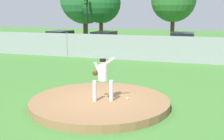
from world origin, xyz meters
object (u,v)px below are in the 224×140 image
pitcher_youth (103,75)px  parked_car_teal (61,40)px  parked_car_burgundy (104,41)px  traffic_light_near (87,11)px  parked_car_charcoal (182,44)px  baseball (128,98)px

pitcher_youth → parked_car_teal: 17.08m
parked_car_burgundy → traffic_light_near: bearing=128.5°
pitcher_youth → traffic_light_near: (-8.85, 19.08, 2.20)m
pitcher_youth → parked_car_charcoal: pitcher_youth is taller
baseball → parked_car_teal: parked_car_teal is taller
parked_car_burgundy → parked_car_charcoal: (6.64, -0.44, 0.03)m
baseball → parked_car_burgundy: parked_car_burgundy is taller
baseball → traffic_light_near: bearing=117.3°
baseball → traffic_light_near: 21.19m
parked_car_burgundy → parked_car_charcoal: size_ratio=1.03×
parked_car_burgundy → traffic_light_near: size_ratio=0.91×
pitcher_youth → baseball: 1.23m
parked_car_charcoal → baseball: bearing=-92.3°
parked_car_teal → parked_car_burgundy: size_ratio=0.95×
baseball → parked_car_charcoal: 13.79m
baseball → parked_car_teal: (-10.11, 13.84, 0.48)m
pitcher_youth → parked_car_burgundy: 15.60m
parked_car_teal → parked_car_burgundy: bearing=5.3°
baseball → parked_car_charcoal: (0.56, 13.77, 0.51)m
baseball → parked_car_burgundy: bearing=113.2°
pitcher_youth → parked_car_teal: pitcher_youth is taller
pitcher_youth → baseball: (0.76, 0.45, -0.86)m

